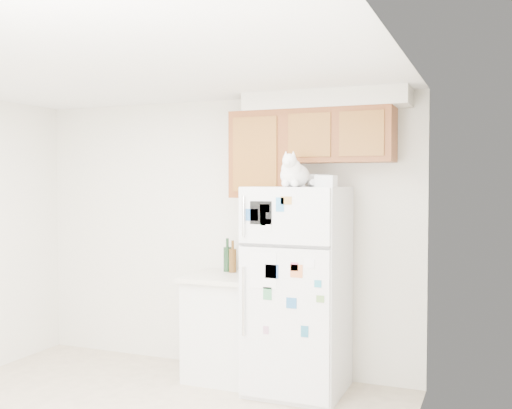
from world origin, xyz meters
The scene contains 8 objects.
room_shell centered at (0.12, 0.24, 1.67)m, with size 3.84×4.04×2.52m.
refrigerator centered at (0.90, 1.61, 0.85)m, with size 0.76×0.78×1.70m.
base_counter centered at (0.21, 1.68, 0.46)m, with size 0.64×0.64×0.92m.
cat centered at (0.95, 1.37, 1.80)m, with size 0.27×0.40×0.28m.
storage_box_back centered at (1.04, 1.64, 1.75)m, with size 0.18×0.13×0.10m, color white.
storage_box_front centered at (1.18, 1.45, 1.74)m, with size 0.15×0.11×0.09m, color white.
bottle_green centered at (0.14, 1.87, 1.07)m, with size 0.07×0.07×0.31m, color #19381E, non-canonical shape.
bottle_amber centered at (0.21, 1.83, 1.07)m, with size 0.07×0.07×0.29m, color #593814, non-canonical shape.
Camera 1 is at (2.42, -3.08, 1.74)m, focal length 42.00 mm.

